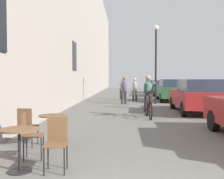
{
  "coord_description": "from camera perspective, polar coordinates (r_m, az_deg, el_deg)",
  "views": [
    {
      "loc": [
        -0.26,
        -2.52,
        1.54
      ],
      "look_at": [
        -0.9,
        11.69,
        0.98
      ],
      "focal_mm": 41.81,
      "sensor_mm": 36.0,
      "label": 1
    }
  ],
  "objects": [
    {
      "name": "parked_car_third",
      "position": [
        18.75,
        12.8,
        -0.07
      ],
      "size": [
        1.94,
        4.36,
        1.53
      ],
      "color": "#23512D",
      "rests_on": "ground_plane"
    },
    {
      "name": "building_facade_left",
      "position": [
        17.47,
        -8.45,
        17.82
      ],
      "size": [
        0.54,
        68.0,
        12.46
      ],
      "color": "gray",
      "rests_on": "ground_plane"
    },
    {
      "name": "cafe_table_mid",
      "position": [
        6.16,
        -12.78,
        -7.31
      ],
      "size": [
        0.64,
        0.64,
        0.72
      ],
      "color": "black",
      "rests_on": "ground_plane"
    },
    {
      "name": "cafe_table_near",
      "position": [
        4.67,
        -19.61,
        -10.48
      ],
      "size": [
        0.64,
        0.64,
        0.72
      ],
      "color": "black",
      "rests_on": "ground_plane"
    },
    {
      "name": "pedestrian_mid",
      "position": [
        16.1,
        2.62,
        0.21
      ],
      "size": [
        0.35,
        0.25,
        1.71
      ],
      "color": "#26262D",
      "rests_on": "ground_plane"
    },
    {
      "name": "cafe_chair_near_toward_street",
      "position": [
        5.31,
        -17.59,
        -8.95
      ],
      "size": [
        0.44,
        0.44,
        0.89
      ],
      "color": "black",
      "rests_on": "ground_plane"
    },
    {
      "name": "cafe_chair_near_toward_wall",
      "position": [
        4.55,
        -12.03,
        -10.78
      ],
      "size": [
        0.41,
        0.41,
        0.89
      ],
      "color": "black",
      "rests_on": "ground_plane"
    },
    {
      "name": "pedestrian_furthest",
      "position": [
        19.83,
        2.19,
        0.49
      ],
      "size": [
        0.35,
        0.25,
        1.64
      ],
      "color": "#26262D",
      "rests_on": "ground_plane"
    },
    {
      "name": "pedestrian_far",
      "position": [
        18.13,
        5.0,
        0.3
      ],
      "size": [
        0.38,
        0.3,
        1.63
      ],
      "color": "#26262D",
      "rests_on": "ground_plane"
    },
    {
      "name": "parked_car_fourth",
      "position": [
        24.37,
        10.64,
        0.38
      ],
      "size": [
        1.82,
        4.12,
        1.45
      ],
      "color": "#23512D",
      "rests_on": "ground_plane"
    },
    {
      "name": "parked_car_fifth",
      "position": [
        30.0,
        9.32,
        0.71
      ],
      "size": [
        1.71,
        4.02,
        1.43
      ],
      "color": "beige",
      "rests_on": "ground_plane"
    },
    {
      "name": "cyclist_on_bicycle",
      "position": [
        10.6,
        7.95,
        -1.7
      ],
      "size": [
        0.52,
        1.76,
        1.74
      ],
      "color": "black",
      "rests_on": "ground_plane"
    },
    {
      "name": "cafe_chair_mid_toward_street",
      "position": [
        6.27,
        -18.16,
        -7.23
      ],
      "size": [
        0.41,
        0.41,
        0.89
      ],
      "color": "black",
      "rests_on": "ground_plane"
    },
    {
      "name": "street_lamp",
      "position": [
        16.59,
        9.58,
        7.66
      ],
      "size": [
        0.32,
        0.32,
        4.9
      ],
      "color": "black",
      "rests_on": "ground_plane"
    },
    {
      "name": "pedestrian_near",
      "position": [
        13.67,
        7.9,
        -0.39
      ],
      "size": [
        0.35,
        0.25,
        1.62
      ],
      "color": "#26262D",
      "rests_on": "ground_plane"
    },
    {
      "name": "parked_car_second",
      "position": [
        12.58,
        17.9,
        -1.23
      ],
      "size": [
        1.92,
        4.36,
        1.53
      ],
      "color": "maroon",
      "rests_on": "ground_plane"
    }
  ]
}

